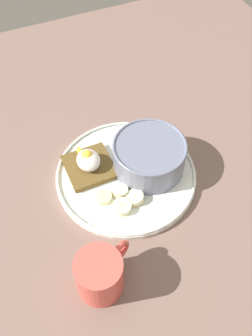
{
  "coord_description": "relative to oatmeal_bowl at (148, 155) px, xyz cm",
  "views": [
    {
      "loc": [
        40.17,
        -17.52,
        63.64
      ],
      "look_at": [
        0.0,
        0.0,
        5.0
      ],
      "focal_mm": 40.0,
      "sensor_mm": 36.0,
      "label": 1
    }
  ],
  "objects": [
    {
      "name": "banana_slice_front",
      "position": [
        7.4,
        -8.81,
        -2.64
      ],
      "size": [
        4.66,
        4.68,
        1.47
      ],
      "color": "beige",
      "rests_on": "plate"
    },
    {
      "name": "poached_egg",
      "position": [
        -3.99,
        -11.2,
        -0.44
      ],
      "size": [
        8.01,
        4.6,
        3.71
      ],
      "color": "white",
      "rests_on": "toast_slice"
    },
    {
      "name": "banana_slice_left",
      "position": [
        4.02,
        -11.2,
        -2.55
      ],
      "size": [
        4.35,
        4.32,
        1.73
      ],
      "color": "beige",
      "rests_on": "plate"
    },
    {
      "name": "oatmeal_bowl",
      "position": [
        0.0,
        0.0,
        0.0
      ],
      "size": [
        14.45,
        14.45,
        6.62
      ],
      "color": "slate",
      "rests_on": "plate"
    },
    {
      "name": "plate",
      "position": [
        0.29,
        -4.94,
        -3.54
      ],
      "size": [
        28.08,
        28.08,
        1.6
      ],
      "color": "white",
      "rests_on": "ground_plane"
    },
    {
      "name": "ground_plane",
      "position": [
        0.29,
        -4.94,
        -5.34
      ],
      "size": [
        120.0,
        120.0,
        2.0
      ],
      "primitive_type": "cube",
      "color": "#765C52",
      "rests_on": "ground"
    },
    {
      "name": "banana_slice_right",
      "position": [
        6.51,
        -5.81,
        -2.59
      ],
      "size": [
        4.92,
        4.97,
        1.84
      ],
      "color": "beige",
      "rests_on": "plate"
    },
    {
      "name": "coffee_mug",
      "position": [
        18.76,
        -17.45,
        -0.03
      ],
      "size": [
        7.69,
        10.48,
        8.39
      ],
      "color": "#E15246",
      "rests_on": "ground_plane"
    },
    {
      "name": "banana_slice_back",
      "position": [
        4.02,
        -7.8,
        -2.6
      ],
      "size": [
        4.5,
        4.49,
        1.63
      ],
      "color": "#F2E8BB",
      "rests_on": "plate"
    },
    {
      "name": "toast_slice",
      "position": [
        -3.88,
        -11.18,
        -2.66
      ],
      "size": [
        9.34,
        9.34,
        1.21
      ],
      "color": "brown",
      "rests_on": "plate"
    }
  ]
}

